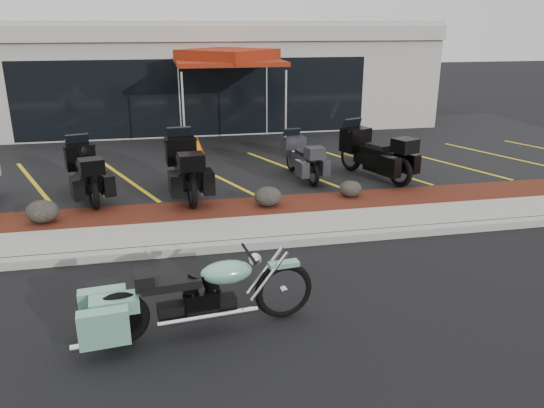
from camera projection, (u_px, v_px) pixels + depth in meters
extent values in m
plane|color=black|center=(242.00, 271.00, 8.87)|extent=(90.00, 90.00, 0.00)
cube|color=gray|center=(235.00, 246.00, 9.68)|extent=(24.00, 0.25, 0.15)
cube|color=gray|center=(230.00, 232.00, 10.33)|extent=(24.00, 1.20, 0.15)
cube|color=#3D160E|center=(223.00, 211.00, 11.44)|extent=(24.00, 1.20, 0.16)
cube|color=black|center=(203.00, 154.00, 16.45)|extent=(26.00, 9.60, 0.15)
cube|color=#9D998E|center=(189.00, 73.00, 21.67)|extent=(18.00, 8.00, 4.00)
cube|color=black|center=(196.00, 98.00, 18.14)|extent=(12.00, 0.06, 2.60)
cube|color=#9D998E|center=(193.00, 34.00, 17.43)|extent=(18.00, 0.30, 0.50)
ellipsoid|color=black|center=(42.00, 211.00, 10.51)|extent=(0.64, 0.54, 0.46)
ellipsoid|color=black|center=(268.00, 196.00, 11.47)|extent=(0.60, 0.50, 0.43)
ellipsoid|color=black|center=(350.00, 189.00, 12.10)|extent=(0.52, 0.44, 0.37)
cone|color=orange|center=(198.00, 146.00, 16.07)|extent=(0.37, 0.37, 0.51)
cylinder|color=silver|center=(183.00, 116.00, 15.26)|extent=(0.06, 0.06, 2.48)
cylinder|color=silver|center=(286.00, 113.00, 15.82)|extent=(0.06, 0.06, 2.48)
cylinder|color=silver|center=(180.00, 102.00, 18.07)|extent=(0.06, 0.06, 2.48)
cylinder|color=silver|center=(267.00, 99.00, 18.63)|extent=(0.06, 0.06, 2.48)
cube|color=maroon|center=(228.00, 62.00, 16.49)|extent=(3.25, 3.25, 0.13)
cube|color=maroon|center=(228.00, 55.00, 16.43)|extent=(3.36, 3.36, 0.38)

